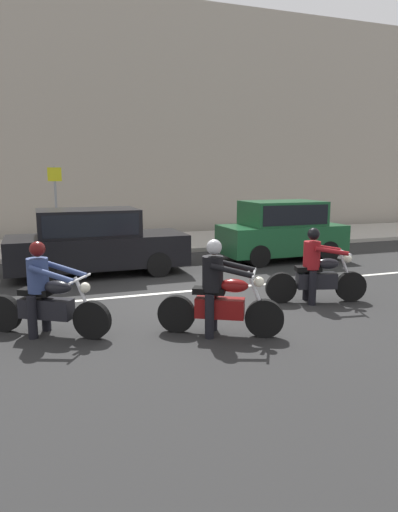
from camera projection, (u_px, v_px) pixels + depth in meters
name	position (u px, v px, depth m)	size (l,w,h in m)	color
ground_plane	(194.00, 302.00, 9.56)	(80.00, 80.00, 0.00)	#252525
sidewalk_slab	(123.00, 244.00, 16.96)	(40.00, 4.40, 0.14)	#A8A399
building_facade	(104.00, 119.00, 19.28)	(40.00, 1.40, 9.68)	#A89E8E
lane_marking_stripe	(190.00, 291.00, 10.46)	(18.00, 0.14, 0.01)	silver
motorcycle_with_rider_denim_blue	(45.00, 297.00, 7.52)	(1.94, 1.29, 1.55)	black
motorcycle_with_rider_crimson	(316.00, 272.00, 9.46)	(2.05, 0.85, 1.54)	black
motorcycle_with_rider_black_leather	(219.00, 296.00, 7.53)	(1.87, 1.14, 1.58)	black
parked_sedan_black	(94.00, 241.00, 12.03)	(4.54, 1.82, 1.72)	black
parked_hatchback_forest_green	(282.00, 230.00, 14.05)	(3.70, 1.76, 1.80)	#164C28
street_sign_post	(56.00, 200.00, 15.15)	(0.44, 0.08, 2.70)	gray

